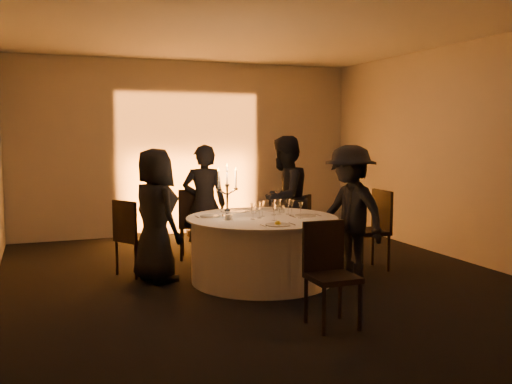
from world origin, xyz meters
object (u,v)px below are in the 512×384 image
object	(u,v)px
guest_right	(350,212)
chair_right	(374,225)
chair_front	(329,267)
guest_back_right	(284,199)
chair_back_right	(298,222)
candelabra	(227,198)
chair_back_left	(195,220)
guest_back_left	(204,204)
coffee_cup	(228,217)
banquet_table	(262,249)
guest_left	(155,215)
chair_left	(132,233)

from	to	relation	value
guest_right	chair_right	bearing A→B (deg)	104.89
chair_front	guest_back_right	distance (m)	2.69
chair_back_right	candelabra	size ratio (longest dim) A/B	1.37
chair_back_left	guest_back_left	bearing A→B (deg)	121.40
guest_back_left	coffee_cup	xyz separation A→B (m)	(-0.05, -1.20, -0.01)
banquet_table	coffee_cup	world-z (taller)	coffee_cup
guest_right	guest_left	bearing A→B (deg)	-121.74
candelabra	chair_left	bearing A→B (deg)	148.59
chair_left	guest_back_left	bearing A→B (deg)	-103.05
chair_front	coffee_cup	world-z (taller)	chair_front
chair_back_right	guest_left	distance (m)	2.32
guest_back_right	candelabra	size ratio (longest dim) A/B	2.70
coffee_cup	banquet_table	bearing A→B (deg)	7.88
banquet_table	guest_back_left	size ratio (longest dim) A/B	1.12
banquet_table	chair_right	xyz separation A→B (m)	(1.57, 0.03, 0.20)
chair_right	coffee_cup	xyz separation A→B (m)	(-2.01, -0.09, 0.22)
guest_back_right	coffee_cup	xyz separation A→B (m)	(-1.13, -0.97, -0.06)
guest_back_left	chair_left	bearing A→B (deg)	37.53
chair_right	chair_front	xyz separation A→B (m)	(-1.57, -1.70, -0.04)
chair_back_left	chair_right	bearing A→B (deg)	162.56
chair_left	chair_front	distance (m)	2.84
chair_left	chair_back_right	size ratio (longest dim) A/B	1.08
chair_front	guest_left	distance (m)	2.43
banquet_table	chair_back_left	size ratio (longest dim) A/B	1.81
chair_back_left	candelabra	world-z (taller)	candelabra
guest_back_left	coffee_cup	world-z (taller)	guest_back_left
chair_left	chair_back_right	distance (m)	2.44
chair_front	candelabra	bearing A→B (deg)	101.99
chair_right	coffee_cup	world-z (taller)	chair_right
chair_back_left	guest_left	world-z (taller)	guest_left
candelabra	guest_back_left	bearing A→B (deg)	90.47
banquet_table	guest_back_left	xyz separation A→B (m)	(-0.39, 1.14, 0.42)
chair_back_right	guest_left	world-z (taller)	guest_left
banquet_table	chair_right	bearing A→B (deg)	1.14
chair_front	candelabra	distance (m)	1.93
banquet_table	coffee_cup	bearing A→B (deg)	-172.12
chair_front	guest_left	bearing A→B (deg)	119.80
chair_left	guest_left	world-z (taller)	guest_left
chair_left	guest_right	size ratio (longest dim) A/B	0.58
guest_right	candelabra	size ratio (longest dim) A/B	2.54
chair_left	guest_back_right	bearing A→B (deg)	-118.50
chair_right	guest_back_left	xyz separation A→B (m)	(-1.96, 1.11, 0.22)
banquet_table	coffee_cup	distance (m)	0.61
coffee_cup	chair_left	bearing A→B (deg)	138.86
guest_back_right	coffee_cup	bearing A→B (deg)	3.60
guest_back_right	candelabra	world-z (taller)	guest_back_right
chair_right	guest_right	xyz separation A→B (m)	(-0.53, -0.30, 0.23)
chair_back_right	candelabra	xyz separation A→B (m)	(-1.38, -0.97, 0.50)
guest_left	guest_back_right	world-z (taller)	guest_back_right
banquet_table	chair_front	xyz separation A→B (m)	(0.00, -1.67, 0.15)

